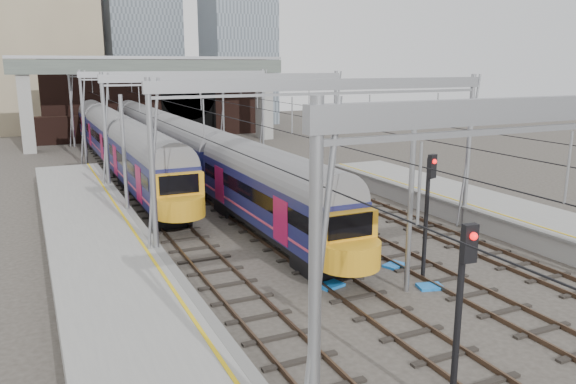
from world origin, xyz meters
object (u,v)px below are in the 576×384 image
train_second (100,127)px  signal_near_left (461,299)px  train_main (166,138)px  signal_near_centre (428,202)px

train_second → signal_near_left: size_ratio=12.49×
train_main → signal_near_centre: signal_near_centre is taller
train_second → signal_near_centre: (7.41, -41.11, 0.78)m
train_main → train_second: bearing=110.0°
train_second → signal_near_centre: signal_near_centre is taller
train_main → train_second: (-4.00, 10.97, 0.07)m
signal_near_centre → train_second: bearing=84.4°
train_main → signal_near_centre: bearing=-83.5°
train_main → signal_near_left: 37.88m
signal_near_left → train_second: bearing=98.6°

